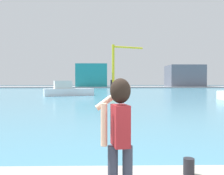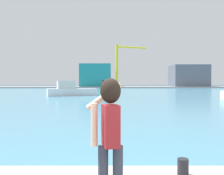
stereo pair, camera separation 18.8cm
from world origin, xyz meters
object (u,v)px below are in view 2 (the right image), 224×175
boat_moored (71,90)px  warehouse_right (189,76)px  warehouse_left (96,75)px  port_crane (122,61)px  harbor_bollard (183,167)px  person_photographer (110,128)px

boat_moored → warehouse_right: size_ratio=0.58×
warehouse_left → warehouse_right: size_ratio=0.87×
boat_moored → port_crane: size_ratio=0.50×
boat_moored → warehouse_left: bearing=68.1°
warehouse_left → harbor_bollard: bearing=-85.0°
harbor_bollard → warehouse_right: size_ratio=0.02×
warehouse_right → warehouse_left: bearing=-175.8°
harbor_bollard → warehouse_right: 97.31m
person_photographer → warehouse_left: 90.92m
harbor_bollard → boat_moored: (-7.97, 33.73, 0.15)m
person_photographer → port_crane: bearing=-14.0°
person_photographer → boat_moored: bearing=-0.8°
warehouse_left → warehouse_right: (38.17, 2.77, -0.13)m
warehouse_right → port_crane: (-28.13, -7.09, 5.67)m
harbor_bollard → warehouse_left: size_ratio=0.02×
port_crane → warehouse_right: bearing=14.2°
harbor_bollard → port_crane: bearing=88.5°
person_photographer → warehouse_right: warehouse_right is taller
boat_moored → warehouse_right: (38.29, 58.64, 3.86)m
harbor_bollard → warehouse_left: 90.04m
warehouse_left → boat_moored: bearing=-90.1°
boat_moored → port_crane: (10.15, 51.55, 9.54)m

